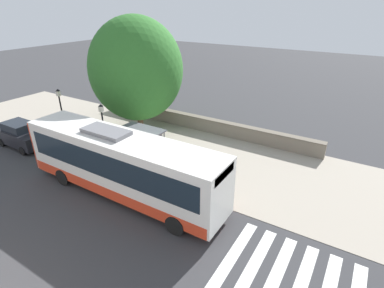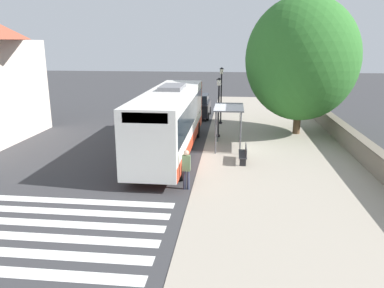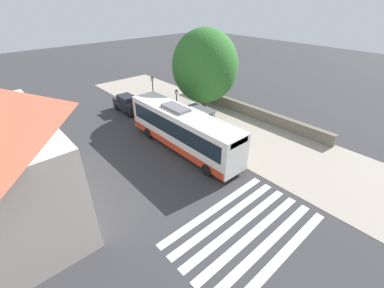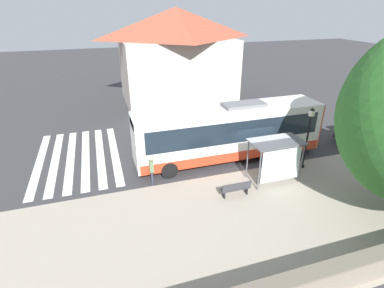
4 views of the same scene
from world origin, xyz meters
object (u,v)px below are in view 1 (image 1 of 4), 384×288
bus (122,164)px  shade_tree (136,70)px  bench (184,163)px  street_lamp_near (104,127)px  bus_shelter (143,135)px  street_lamp_far (62,113)px  parked_car_behind_bus (21,135)px  pedestrian (224,194)px

bus → shade_tree: bearing=-145.0°
bench → street_lamp_near: street_lamp_near is taller
bus → bus_shelter: bearing=-157.9°
street_lamp_near → shade_tree: bearing=-164.0°
shade_tree → bench: bearing=61.3°
bench → shade_tree: bearing=-118.7°
street_lamp_far → parked_car_behind_bus: size_ratio=1.03×
shade_tree → pedestrian: bearing=59.9°
pedestrian → parked_car_behind_bus: bearing=-86.7°
bus → bench: bus is taller
pedestrian → street_lamp_far: street_lamp_far is taller
pedestrian → street_lamp_far: (-0.99, -13.55, 1.52)m
pedestrian → street_lamp_near: 9.48m
bus_shelter → shade_tree: 6.76m
bench → street_lamp_far: size_ratio=0.38×
bus → bus_shelter: (-3.38, -1.37, 0.13)m
street_lamp_near → street_lamp_far: bearing=-90.3°
street_lamp_near → street_lamp_far: 4.22m
street_lamp_far → parked_car_behind_bus: (1.94, -2.60, -1.63)m
pedestrian → street_lamp_far: 13.67m
bus → street_lamp_near: size_ratio=3.10×
bench → bus: bearing=-18.6°
bench → shade_tree: (-3.77, -6.86, 4.55)m
bus_shelter → pedestrian: 7.06m
bench → street_lamp_far: 9.89m
shade_tree → parked_car_behind_bus: size_ratio=2.17×
bus_shelter → street_lamp_near: 2.75m
bus → shade_tree: (-7.84, -5.49, 3.09)m
bus_shelter → street_lamp_near: bearing=-71.9°
street_lamp_far → bus: bearing=72.7°
shade_tree → street_lamp_near: bearing=16.0°
bus_shelter → street_lamp_far: (0.83, -6.81, 0.50)m
bus → street_lamp_near: bearing=-122.5°
pedestrian → parked_car_behind_bus: 16.18m
street_lamp_near → bus_shelter: bearing=108.1°
bench → parked_car_behind_bus: bearing=-74.1°
shade_tree → parked_car_behind_bus: bearing=-36.2°
bus → street_lamp_near: 4.72m
bus → bench: size_ratio=7.40×
bus_shelter → shade_tree: bearing=-137.3°
pedestrian → bus: bearing=-73.9°
street_lamp_far → parked_car_behind_bus: bearing=-53.4°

